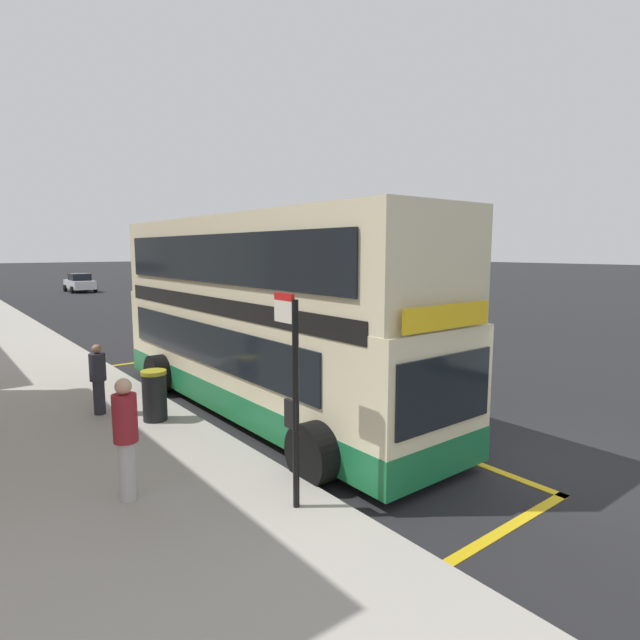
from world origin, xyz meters
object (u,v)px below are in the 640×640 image
at_px(parked_car_teal_ahead, 209,299).
at_px(bus_stop_sign, 292,386).
at_px(pedestrian_waiting_near_sign, 98,377).
at_px(litter_bin, 155,395).
at_px(double_decker_bus, 261,322).
at_px(pedestrian_further_back, 126,434).
at_px(parked_car_white_far, 80,283).

bearing_deg(parked_car_teal_ahead, bus_stop_sign, -111.28).
distance_m(pedestrian_waiting_near_sign, litter_bin, 1.42).
xyz_separation_m(parked_car_teal_ahead, litter_bin, (-9.85, -17.66, -0.13)).
relative_size(double_decker_bus, pedestrian_further_back, 5.87).
bearing_deg(pedestrian_further_back, parked_car_teal_ahead, 61.26).
relative_size(parked_car_teal_ahead, pedestrian_waiting_near_sign, 2.73).
height_order(double_decker_bus, pedestrian_waiting_near_sign, double_decker_bus).
bearing_deg(double_decker_bus, bus_stop_sign, -116.50).
height_order(parked_car_teal_ahead, pedestrian_waiting_near_sign, pedestrian_waiting_near_sign).
height_order(double_decker_bus, parked_car_teal_ahead, double_decker_bus).
bearing_deg(parked_car_white_far, litter_bin, -100.86).
bearing_deg(litter_bin, parked_car_white_far, 78.94).
bearing_deg(parked_car_teal_ahead, double_decker_bus, -110.50).
relative_size(pedestrian_waiting_near_sign, litter_bin, 1.45).
relative_size(parked_car_white_far, pedestrian_waiting_near_sign, 2.73).
distance_m(double_decker_bus, bus_stop_sign, 4.82).
height_order(pedestrian_waiting_near_sign, litter_bin, pedestrian_waiting_near_sign).
distance_m(parked_car_teal_ahead, pedestrian_further_back, 23.73).
bearing_deg(litter_bin, pedestrian_waiting_near_sign, 125.14).
bearing_deg(bus_stop_sign, pedestrian_waiting_near_sign, 99.73).
xyz_separation_m(parked_car_white_far, parked_car_teal_ahead, (2.39, -20.50, 0.00)).
relative_size(double_decker_bus, bus_stop_sign, 3.52).
bearing_deg(bus_stop_sign, pedestrian_further_back, 138.14).
height_order(pedestrian_waiting_near_sign, pedestrian_further_back, pedestrian_further_back).
bearing_deg(bus_stop_sign, double_decker_bus, 63.50).
height_order(double_decker_bus, bus_stop_sign, double_decker_bus).
xyz_separation_m(pedestrian_further_back, litter_bin, (1.56, 3.15, -0.44)).
height_order(double_decker_bus, litter_bin, double_decker_bus).
bearing_deg(parked_car_white_far, bus_stop_sign, -99.40).
bearing_deg(pedestrian_waiting_near_sign, parked_car_white_far, 77.42).
bearing_deg(parked_car_teal_ahead, pedestrian_waiting_near_sign, -120.79).
bearing_deg(pedestrian_waiting_near_sign, litter_bin, -54.86).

